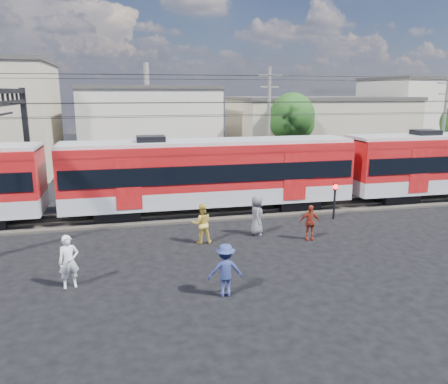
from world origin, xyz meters
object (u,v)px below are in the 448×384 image
Objects in this scene: crossing_signal at (335,194)px; commuter_train at (214,172)px; pedestrian_c at (225,270)px; pedestrian_a at (69,262)px.

commuter_train is at bearing 156.91° from crossing_signal.
commuter_train reaches higher than pedestrian_c.
pedestrian_a is 0.97× the size of crossing_signal.
pedestrian_c is at bearing -99.50° from commuter_train.
commuter_train is 10.93m from pedestrian_a.
pedestrian_a is at bearing -16.83° from pedestrian_c.
commuter_train reaches higher than pedestrian_a.
crossing_signal is at bearing -132.85° from pedestrian_c.
pedestrian_a is at bearing -156.30° from crossing_signal.
pedestrian_c is at bearing -33.30° from pedestrian_a.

